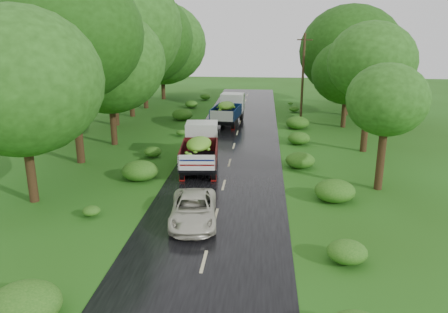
# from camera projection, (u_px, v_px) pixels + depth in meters

# --- Properties ---
(ground) EXTENTS (120.00, 120.00, 0.00)m
(ground) POSITION_uv_depth(u_px,v_px,m) (204.00, 262.00, 15.87)
(ground) COLOR #21480F
(ground) RESTS_ON ground
(road) EXTENTS (6.50, 80.00, 0.02)m
(road) POSITION_uv_depth(u_px,v_px,m) (218.00, 207.00, 20.64)
(road) COLOR black
(road) RESTS_ON ground
(road_lines) EXTENTS (0.12, 69.60, 0.00)m
(road_lines) POSITION_uv_depth(u_px,v_px,m) (220.00, 199.00, 21.59)
(road_lines) COLOR #BFB78C
(road_lines) RESTS_ON road
(truck_near) EXTENTS (2.48, 5.87, 2.40)m
(truck_near) POSITION_uv_depth(u_px,v_px,m) (200.00, 146.00, 26.10)
(truck_near) COLOR black
(truck_near) RESTS_ON ground
(truck_far) EXTENTS (2.66, 5.90, 2.40)m
(truck_far) POSITION_uv_depth(u_px,v_px,m) (229.00, 108.00, 37.97)
(truck_far) COLOR black
(truck_far) RESTS_ON ground
(car) EXTENTS (2.42, 4.43, 1.18)m
(car) POSITION_uv_depth(u_px,v_px,m) (193.00, 209.00, 18.92)
(car) COLOR beige
(car) RESTS_ON road
(utility_pole) EXTENTS (1.28, 0.59, 7.67)m
(utility_pole) POSITION_uv_depth(u_px,v_px,m) (303.00, 77.00, 38.21)
(utility_pole) COLOR #382616
(utility_pole) RESTS_ON ground
(trees_left) EXTENTS (6.35, 35.37, 10.20)m
(trees_left) POSITION_uv_depth(u_px,v_px,m) (121.00, 43.00, 35.92)
(trees_left) COLOR black
(trees_left) RESTS_ON ground
(trees_right) EXTENTS (5.39, 30.13, 7.94)m
(trees_right) POSITION_uv_depth(u_px,v_px,m) (353.00, 60.00, 36.65)
(trees_right) COLOR black
(trees_right) RESTS_ON ground
(shrubs) EXTENTS (11.90, 44.00, 0.70)m
(shrubs) POSITION_uv_depth(u_px,v_px,m) (232.00, 149.00, 29.13)
(shrubs) COLOR #1F5714
(shrubs) RESTS_ON ground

